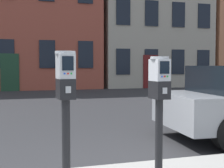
{
  "coord_description": "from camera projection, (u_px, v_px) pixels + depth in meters",
  "views": [
    {
      "loc": [
        -1.18,
        -3.64,
        1.42
      ],
      "look_at": [
        -0.15,
        -0.22,
        1.21
      ],
      "focal_mm": 50.32,
      "sensor_mm": 36.0,
      "label": 1
    }
  ],
  "objects": [
    {
      "name": "parking_meter_near_kerb",
      "position": [
        66.0,
        93.0,
        3.33
      ],
      "size": [
        0.23,
        0.26,
        1.43
      ],
      "rotation": [
        0.0,
        0.0,
        -1.5
      ],
      "color": "black",
      "rests_on": "sidewalk_slab"
    },
    {
      "name": "parking_meter_twin_adjacent",
      "position": [
        159.0,
        94.0,
        3.65
      ],
      "size": [
        0.23,
        0.26,
        1.39
      ],
      "rotation": [
        0.0,
        0.0,
        -1.5
      ],
      "color": "black",
      "rests_on": "sidewalk_slab"
    },
    {
      "name": "townhouse_orange_brick",
      "position": [
        146.0,
        2.0,
        22.88
      ],
      "size": [
        7.55,
        6.35,
        12.17
      ],
      "color": "#9E9384",
      "rests_on": "ground_plane"
    }
  ]
}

